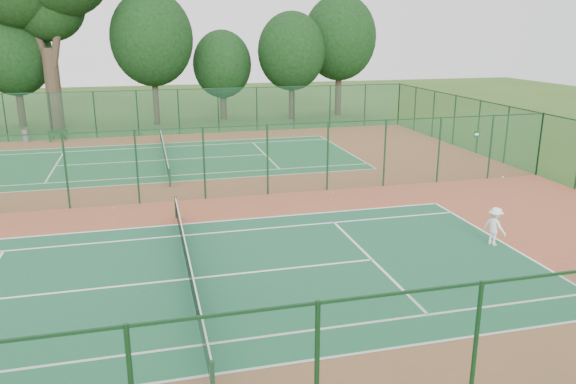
% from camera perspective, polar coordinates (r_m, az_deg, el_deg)
% --- Properties ---
extents(ground, '(120.00, 120.00, 0.00)m').
position_cam_1_polar(ground, '(27.21, -11.60, -0.91)').
color(ground, '#31551A').
rests_on(ground, ground).
extents(red_pad, '(40.00, 36.00, 0.01)m').
position_cam_1_polar(red_pad, '(27.21, -11.60, -0.90)').
color(red_pad, brown).
rests_on(red_pad, ground).
extents(court_near, '(23.77, 10.97, 0.01)m').
position_cam_1_polar(court_near, '(18.77, -10.03, -8.70)').
color(court_near, '#1A5538').
rests_on(court_near, red_pad).
extents(court_far, '(23.77, 10.97, 0.01)m').
position_cam_1_polar(court_far, '(35.91, -12.41, 3.20)').
color(court_far, '#1D5C33').
rests_on(court_far, red_pad).
extents(fence_north, '(40.00, 0.09, 3.50)m').
position_cam_1_polar(fence_north, '(44.47, -13.05, 7.88)').
color(fence_north, '#184930').
rests_on(fence_north, ground).
extents(fence_east, '(0.09, 36.00, 3.50)m').
position_cam_1_polar(fence_east, '(34.02, 24.20, 4.45)').
color(fence_east, '#1A4F2C').
rests_on(fence_east, ground).
extents(fence_divider, '(40.00, 0.09, 3.50)m').
position_cam_1_polar(fence_divider, '(26.76, -11.81, 2.70)').
color(fence_divider, '#1A4F2A').
rests_on(fence_divider, ground).
extents(tennis_net_near, '(0.10, 12.90, 0.97)m').
position_cam_1_polar(tennis_net_near, '(18.56, -10.10, -7.21)').
color(tennis_net_near, '#12331F').
rests_on(tennis_net_near, ground).
extents(tennis_net_far, '(0.10, 12.90, 0.97)m').
position_cam_1_polar(tennis_net_far, '(35.80, -12.46, 4.02)').
color(tennis_net_far, '#153B21').
rests_on(tennis_net_far, ground).
extents(player_near, '(0.82, 1.08, 1.47)m').
position_cam_1_polar(player_near, '(22.40, 20.27, -3.29)').
color(player_near, white).
rests_on(player_near, court_near).
extents(trash_bin, '(0.64, 0.64, 0.93)m').
position_cam_1_polar(trash_bin, '(44.96, -25.12, 5.20)').
color(trash_bin, slate).
rests_on(trash_bin, red_pad).
extents(bench, '(1.40, 0.89, 0.83)m').
position_cam_1_polar(bench, '(44.38, -22.35, 5.35)').
color(bench, '#123417').
rests_on(bench, red_pad).
extents(stray_ball_a, '(0.06, 0.06, 0.06)m').
position_cam_1_polar(stray_ball_a, '(26.38, -11.30, -1.34)').
color(stray_ball_a, '#D1EA36').
rests_on(stray_ball_a, red_pad).
extents(stray_ball_b, '(0.06, 0.06, 0.06)m').
position_cam_1_polar(stray_ball_b, '(27.95, 4.62, -0.08)').
color(stray_ball_b, gold).
rests_on(stray_ball_b, red_pad).
extents(stray_ball_c, '(0.07, 0.07, 0.07)m').
position_cam_1_polar(stray_ball_c, '(26.68, -17.28, -1.56)').
color(stray_ball_c, '#C4E435').
rests_on(stray_ball_c, red_pad).
extents(evergreen_row, '(39.00, 5.00, 12.00)m').
position_cam_1_polar(evergreen_row, '(50.92, -12.59, 6.91)').
color(evergreen_row, black).
rests_on(evergreen_row, ground).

